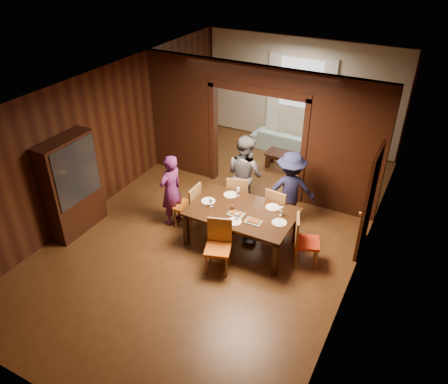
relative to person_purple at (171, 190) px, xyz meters
The scene contains 32 objects.
floor 1.31m from the person_purple, 24.41° to the left, with size 9.00×9.00×0.00m, color #4A2D14.
ceiling 2.38m from the person_purple, 24.41° to the left, with size 5.50×9.00×0.02m, color silver.
room_walls 2.62m from the person_purple, 67.49° to the left, with size 5.52×9.01×2.90m.
person_purple is the anchor object (origin of this frame).
person_grey 1.57m from the person_purple, 44.20° to the left, with size 0.86×0.67×1.76m, color #4D4E54.
person_navy 2.38m from the person_purple, 27.24° to the left, with size 1.04×0.60×1.61m, color #1B1E44.
sofa 4.40m from the person_purple, 78.50° to the left, with size 1.87×0.73×0.55m, color #98C5C7.
serving_bowl 1.71m from the person_purple, ahead, with size 0.29×0.29×0.07m, color black.
dining_table 1.62m from the person_purple, ahead, with size 1.98×1.23×0.76m, color black.
coffee_table 3.52m from the person_purple, 70.91° to the left, with size 0.80×0.50×0.40m, color black.
chair_left 0.44m from the person_purple, ahead, with size 0.44×0.44×0.97m, color #C26012, non-canonical shape.
chair_right 2.87m from the person_purple, ahead, with size 0.44×0.44×0.97m, color red, non-canonical shape.
chair_far_l 1.43m from the person_purple, 39.90° to the left, with size 0.44×0.44×0.97m, color red, non-canonical shape.
chair_far_r 2.20m from the person_purple, 21.98° to the left, with size 0.44×0.44×0.97m, color orange, non-canonical shape.
chair_near 1.76m from the person_purple, 29.00° to the right, with size 0.44×0.44×0.97m, color #D06113, non-canonical shape.
hutch 1.91m from the person_purple, 145.85° to the right, with size 0.40×1.20×2.00m, color black.
door_right 3.79m from the person_purple, 14.35° to the left, with size 0.06×0.90×2.10m, color black.
window_far 5.06m from the person_purple, 78.84° to the left, with size 1.20×0.03×1.30m, color silver.
curtain_left 4.87m from the person_purple, 87.49° to the left, with size 0.35×0.06×2.40m, color white.
curtain_right 5.15m from the person_purple, 70.51° to the left, with size 0.35×0.06×2.40m, color white.
plate_left 0.85m from the person_purple, ahead, with size 0.27×0.27×0.01m, color white.
plate_far_l 1.20m from the person_purple, 20.06° to the left, with size 0.27×0.27×0.01m, color white.
plate_far_r 2.07m from the person_purple, 10.76° to the left, with size 0.27×0.27×0.01m, color white.
plate_right 2.33m from the person_purple, ahead, with size 0.27×0.27×0.01m, color silver.
plate_near 1.64m from the person_purple, 12.85° to the right, with size 0.27×0.27×0.01m, color white.
platter_a 1.53m from the person_purple, ahead, with size 0.30×0.20×0.04m, color gray.
platter_b 1.92m from the person_purple, ahead, with size 0.30×0.20×0.04m, color gray.
wineglass_left 1.00m from the person_purple, ahead, with size 0.08×0.08×0.18m, color silver, non-canonical shape.
wineglass_far 1.36m from the person_purple, 19.86° to the left, with size 0.08×0.08×0.18m, color silver, non-canonical shape.
wineglass_right 2.28m from the person_purple, ahead, with size 0.08×0.08×0.18m, color silver, non-canonical shape.
tumbler 1.64m from the person_purple, 10.29° to the right, with size 0.07×0.07×0.14m, color silver.
condiment_jar 1.40m from the person_purple, ahead, with size 0.08×0.08×0.11m, color #452210, non-canonical shape.
Camera 1 is at (3.44, -6.53, 5.35)m, focal length 35.00 mm.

